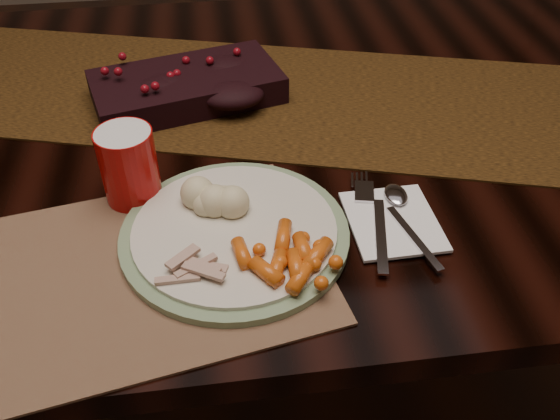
{
  "coord_description": "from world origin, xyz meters",
  "views": [
    {
      "loc": [
        -0.05,
        -0.84,
        1.28
      ],
      "look_at": [
        0.02,
        -0.3,
        0.8
      ],
      "focal_mm": 38.0,
      "sensor_mm": 36.0,
      "label": 1
    }
  ],
  "objects": [
    {
      "name": "floor",
      "position": [
        0.0,
        0.0,
        0.0
      ],
      "size": [
        5.0,
        5.0,
        0.0
      ],
      "primitive_type": "plane",
      "color": "black",
      "rests_on": "ground"
    },
    {
      "name": "dining_table",
      "position": [
        0.0,
        0.0,
        0.38
      ],
      "size": [
        1.8,
        1.0,
        0.75
      ],
      "primitive_type": "cube",
      "color": "black",
      "rests_on": "floor"
    },
    {
      "name": "table_runner",
      "position": [
        0.05,
        0.06,
        0.75
      ],
      "size": [
        1.88,
        0.88,
        0.0
      ],
      "primitive_type": "cube",
      "rotation": [
        0.0,
        0.0,
        -0.28
      ],
      "color": "#472F0A",
      "rests_on": "dining_table"
    },
    {
      "name": "centerpiece",
      "position": [
        -0.09,
        0.07,
        0.78
      ],
      "size": [
        0.34,
        0.23,
        0.06
      ],
      "primitive_type": null,
      "rotation": [
        0.0,
        0.0,
        0.25
      ],
      "color": "black",
      "rests_on": "table_runner"
    },
    {
      "name": "placemat_main",
      "position": [
        -0.15,
        -0.33,
        0.75
      ],
      "size": [
        0.47,
        0.38,
        0.0
      ],
      "primitive_type": "cube",
      "rotation": [
        0.0,
        0.0,
        0.18
      ],
      "color": "brown",
      "rests_on": "dining_table"
    },
    {
      "name": "dinner_plate",
      "position": [
        -0.03,
        -0.29,
        0.76
      ],
      "size": [
        0.33,
        0.33,
        0.02
      ],
      "primitive_type": "cylinder",
      "rotation": [
        0.0,
        0.0,
        0.13
      ],
      "color": "silver",
      "rests_on": "placemat_main"
    },
    {
      "name": "baby_carrots",
      "position": [
        0.02,
        -0.36,
        0.78
      ],
      "size": [
        0.11,
        0.09,
        0.02
      ],
      "primitive_type": null,
      "rotation": [
        0.0,
        0.0,
        0.04
      ],
      "color": "#CF5512",
      "rests_on": "dinner_plate"
    },
    {
      "name": "mashed_potatoes",
      "position": [
        -0.05,
        -0.25,
        0.79
      ],
      "size": [
        0.08,
        0.07,
        0.04
      ],
      "primitive_type": null,
      "rotation": [
        0.0,
        0.0,
        -0.02
      ],
      "color": "beige",
      "rests_on": "dinner_plate"
    },
    {
      "name": "turkey_shreds",
      "position": [
        -0.09,
        -0.36,
        0.78
      ],
      "size": [
        0.07,
        0.06,
        0.02
      ],
      "primitive_type": null,
      "rotation": [
        0.0,
        0.0,
        0.01
      ],
      "color": "#A37F6A",
      "rests_on": "dinner_plate"
    },
    {
      "name": "napkin",
      "position": [
        0.17,
        -0.29,
        0.76
      ],
      "size": [
        0.12,
        0.14,
        0.0
      ],
      "primitive_type": "cube",
      "rotation": [
        0.0,
        0.0,
        0.03
      ],
      "color": "white",
      "rests_on": "placemat_main"
    },
    {
      "name": "fork",
      "position": [
        0.15,
        -0.3,
        0.76
      ],
      "size": [
        0.06,
        0.18,
        0.0
      ],
      "primitive_type": null,
      "rotation": [
        0.0,
        0.0,
        -0.22
      ],
      "color": "silver",
      "rests_on": "napkin"
    },
    {
      "name": "spoon",
      "position": [
        0.19,
        -0.3,
        0.76
      ],
      "size": [
        0.07,
        0.16,
        0.0
      ],
      "primitive_type": null,
      "rotation": [
        0.0,
        0.0,
        0.24
      ],
      "color": "silver",
      "rests_on": "napkin"
    },
    {
      "name": "red_cup",
      "position": [
        -0.16,
        -0.19,
        0.81
      ],
      "size": [
        0.09,
        0.09,
        0.1
      ],
      "primitive_type": "cylinder",
      "rotation": [
        0.0,
        0.0,
        0.14
      ],
      "color": "#AA0B0A",
      "rests_on": "placemat_main"
    }
  ]
}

